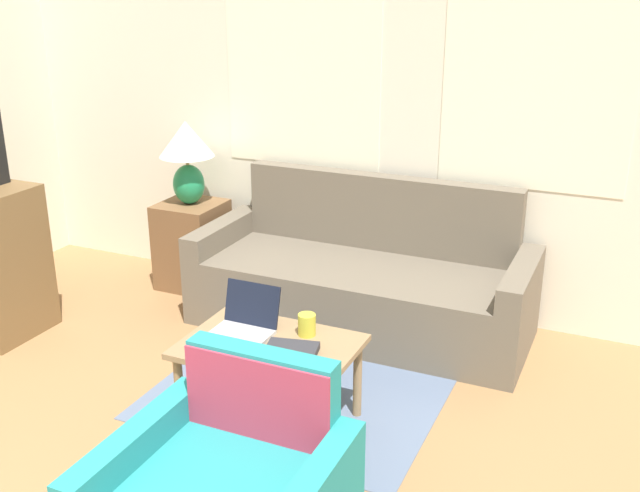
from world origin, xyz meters
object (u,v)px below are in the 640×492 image
book_red (292,349)px  couch (363,284)px  table_lamp (187,152)px  cup_navy (307,325)px  coffee_table (269,354)px  laptop (244,323)px

book_red → couch: bearing=96.0°
table_lamp → cup_navy: 1.95m
table_lamp → book_red: table_lamp is taller
cup_navy → book_red: (0.02, -0.20, -0.04)m
table_lamp → coffee_table: 2.00m
book_red → table_lamp: bearing=136.6°
laptop → cup_navy: size_ratio=2.69×
book_red → coffee_table: bearing=165.7°
table_lamp → book_red: bearing=-43.4°
coffee_table → cup_navy: size_ratio=7.53×
coffee_table → cup_navy: cup_navy is taller
laptop → cup_navy: 0.31m
table_lamp → laptop: bearing=-48.1°
laptop → book_red: (0.31, -0.09, -0.03)m
couch → table_lamp: bearing=175.7°
coffee_table → table_lamp: bearing=134.5°
couch → table_lamp: size_ratio=3.65×
laptop → cup_navy: (0.29, 0.11, 0.00)m
coffee_table → laptop: 0.20m
couch → laptop: bearing=-98.0°
cup_navy → table_lamp: bearing=140.7°
couch → coffee_table: size_ratio=2.54×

